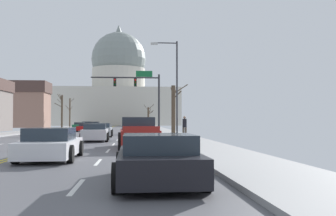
% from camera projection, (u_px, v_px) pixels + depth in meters
% --- Properties ---
extents(ground, '(20.00, 180.00, 0.20)m').
position_uv_depth(ground, '(77.00, 138.00, 32.49)').
color(ground, '#505055').
extents(signal_gantry, '(7.91, 0.41, 7.06)m').
position_uv_depth(signal_gantry, '(140.00, 88.00, 45.19)').
color(signal_gantry, '#28282D').
rests_on(signal_gantry, ground).
extents(street_lamp_right, '(2.20, 0.24, 7.75)m').
position_uv_depth(street_lamp_right, '(173.00, 80.00, 31.67)').
color(street_lamp_right, '#333338').
rests_on(street_lamp_right, ground).
extents(capitol_building, '(35.47, 21.16, 30.24)m').
position_uv_depth(capitol_building, '(119.00, 89.00, 117.24)').
color(capitol_building, beige).
rests_on(capitol_building, ground).
extents(sedan_near_00, '(2.06, 4.25, 1.23)m').
position_uv_depth(sedan_near_00, '(137.00, 129.00, 41.89)').
color(sedan_near_00, navy).
rests_on(sedan_near_00, ground).
extents(sedan_near_01, '(2.16, 4.70, 1.23)m').
position_uv_depth(sedan_near_01, '(101.00, 130.00, 35.41)').
color(sedan_near_01, '#9EA3A8').
rests_on(sedan_near_01, ground).
extents(sedan_near_02, '(2.05, 4.39, 1.24)m').
position_uv_depth(sedan_near_02, '(95.00, 133.00, 28.03)').
color(sedan_near_02, silver).
rests_on(sedan_near_02, ground).
extents(pickup_truck_near_03, '(2.34, 5.46, 1.66)m').
position_uv_depth(pickup_truck_near_03, '(138.00, 134.00, 21.20)').
color(pickup_truck_near_03, maroon).
rests_on(pickup_truck_near_03, ground).
extents(sedan_near_04, '(2.12, 4.66, 1.21)m').
position_uv_depth(sedan_near_04, '(51.00, 145.00, 14.89)').
color(sedan_near_04, silver).
rests_on(sedan_near_04, ground).
extents(sedan_near_05, '(2.08, 4.28, 1.17)m').
position_uv_depth(sedan_near_05, '(158.00, 160.00, 9.32)').
color(sedan_near_05, black).
rests_on(sedan_near_05, ground).
extents(sedan_oncoming_00, '(2.19, 4.42, 1.12)m').
position_uv_depth(sedan_oncoming_00, '(86.00, 127.00, 52.12)').
color(sedan_oncoming_00, '#B71414').
rests_on(sedan_oncoming_00, ground).
extents(sedan_oncoming_01, '(2.02, 4.63, 1.26)m').
position_uv_depth(sedan_oncoming_01, '(94.00, 126.00, 62.89)').
color(sedan_oncoming_01, black).
rests_on(sedan_oncoming_01, ground).
extents(sedan_oncoming_02, '(2.10, 4.60, 1.12)m').
position_uv_depth(sedan_oncoming_02, '(79.00, 126.00, 71.16)').
color(sedan_oncoming_02, '#1E7247').
rests_on(sedan_oncoming_02, ground).
extents(sedan_oncoming_03, '(2.17, 4.62, 1.23)m').
position_uv_depth(sedan_oncoming_03, '(87.00, 125.00, 82.01)').
color(sedan_oncoming_03, '#6B6056').
rests_on(sedan_oncoming_03, ground).
extents(flank_building_00, '(11.75, 7.03, 9.31)m').
position_uv_depth(flank_building_00, '(19.00, 104.00, 79.70)').
color(flank_building_00, '#8C6656').
rests_on(flank_building_00, ground).
extents(bare_tree_00, '(2.26, 1.44, 4.99)m').
position_uv_depth(bare_tree_00, '(148.00, 116.00, 87.91)').
color(bare_tree_00, '#4C3D2D').
rests_on(bare_tree_00, ground).
extents(bare_tree_01, '(1.51, 1.71, 6.10)m').
position_uv_depth(bare_tree_01, '(62.00, 110.00, 69.58)').
color(bare_tree_01, '#4C3D2D').
rests_on(bare_tree_01, ground).
extents(bare_tree_02, '(1.68, 1.85, 4.64)m').
position_uv_depth(bare_tree_02, '(174.00, 109.00, 35.65)').
color(bare_tree_02, '#4C3D2D').
rests_on(bare_tree_02, ground).
extents(bare_tree_03, '(1.97, 1.80, 5.95)m').
position_uv_depth(bare_tree_03, '(70.00, 112.00, 82.54)').
color(bare_tree_03, '#4C3D2D').
rests_on(bare_tree_03, ground).
extents(pedestrian_00, '(0.35, 0.34, 1.68)m').
position_uv_depth(pedestrian_00, '(185.00, 125.00, 31.37)').
color(pedestrian_00, '#4C4238').
rests_on(pedestrian_00, ground).
extents(pedestrian_01, '(0.35, 0.34, 1.71)m').
position_uv_depth(pedestrian_01, '(173.00, 124.00, 42.56)').
color(pedestrian_01, black).
rests_on(pedestrian_01, ground).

